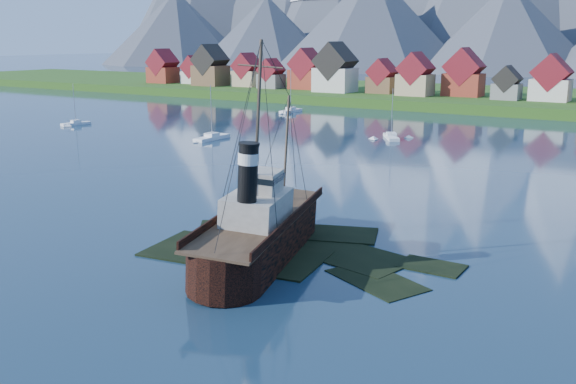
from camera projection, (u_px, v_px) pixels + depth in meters
The scene contains 10 objects.
ground at pixel (271, 254), 64.61m from camera, with size 1400.00×1400.00×0.00m, color #182E44.
shoal at pixel (297, 254), 65.54m from camera, with size 31.71×21.24×1.14m.
shore_bank at pixel (565, 106), 204.71m from camera, with size 600.00×80.00×3.20m, color #204313.
seawall at pixel (540, 119), 173.39m from camera, with size 600.00×2.50×2.00m, color #3F3D38.
town at pixel (447, 77), 205.02m from camera, with size 250.96×16.69×17.30m.
tugboat_wreck at pixel (267, 228), 63.88m from camera, with size 6.53×28.12×22.29m.
sailboat_a at pixel (212, 138), 137.65m from camera, with size 2.62×9.98×12.15m.
sailboat_b at pixel (76, 124), 160.79m from camera, with size 3.45×7.63×10.73m.
sailboat_c at pixel (391, 138), 138.77m from camera, with size 6.57×8.57×11.30m.
sailboat_f at pixel (291, 111), 188.15m from camera, with size 2.37×9.31×13.29m.
Camera 1 is at (34.00, -51.10, 21.18)m, focal length 40.00 mm.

